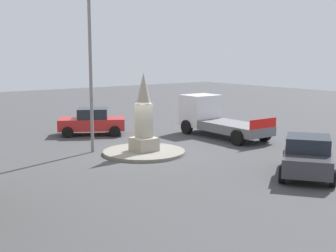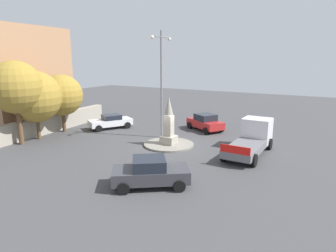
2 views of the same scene
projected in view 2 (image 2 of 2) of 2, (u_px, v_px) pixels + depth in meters
name	position (u px, v px, depth m)	size (l,w,h in m)	color
ground_plane	(169.00, 145.00, 23.46)	(80.00, 80.00, 0.00)	#424244
traffic_island	(169.00, 145.00, 23.44)	(3.94, 3.94, 0.15)	gray
monument	(169.00, 124.00, 23.08)	(1.09, 1.09, 3.74)	#9E9687
streetlamp	(161.00, 76.00, 24.71)	(3.00, 0.28, 8.96)	slate
car_red_waiting	(205.00, 122.00, 28.25)	(3.49, 4.19, 1.58)	#B22323
car_white_parked_right	(111.00, 121.00, 29.04)	(4.38, 3.53, 1.37)	silver
car_dark_grey_passing	(150.00, 172.00, 15.82)	(3.82, 4.34, 1.58)	#38383D
truck_white_parked_left	(252.00, 138.00, 21.66)	(6.01, 2.43, 2.30)	silver
stone_boundary_wall	(56.00, 122.00, 28.20)	(13.03, 0.70, 1.59)	#9E9687
corner_building	(14.00, 78.00, 29.41)	(8.61, 7.21, 9.70)	#A87A56
tree_near_wall	(62.00, 95.00, 27.18)	(3.79, 3.79, 5.34)	brown
tree_mid_cluster	(35.00, 97.00, 24.53)	(4.28, 4.28, 5.77)	brown
tree_far_corner	(16.00, 87.00, 22.79)	(4.09, 4.09, 6.62)	brown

